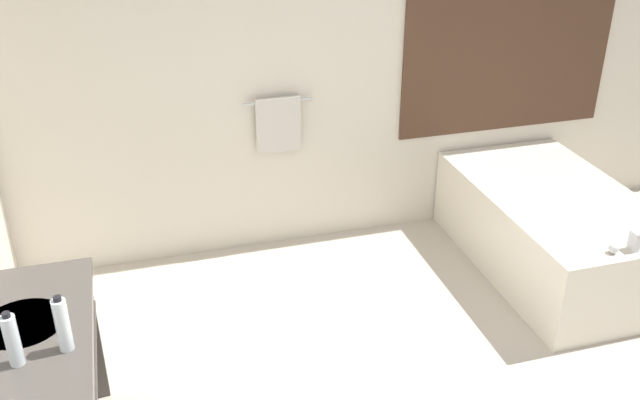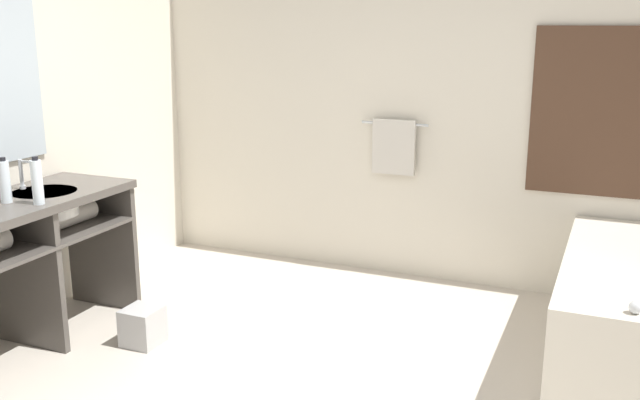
# 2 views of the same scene
# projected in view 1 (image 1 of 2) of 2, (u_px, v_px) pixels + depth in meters

# --- Properties ---
(wall_back_with_blinds) EXTENTS (7.40, 0.13, 2.70)m
(wall_back_with_blinds) POSITION_uv_depth(u_px,v_px,m) (323.00, 67.00, 5.02)
(wall_back_with_blinds) COLOR silver
(wall_back_with_blinds) RESTS_ON ground_plane
(vanity_counter) EXTENTS (0.60, 1.39, 0.89)m
(vanity_counter) POSITION_uv_depth(u_px,v_px,m) (30.00, 391.00, 3.11)
(vanity_counter) COLOR #4C4742
(vanity_counter) RESTS_ON ground_plane
(bathtub) EXTENTS (1.01, 1.76, 0.71)m
(bathtub) POSITION_uv_depth(u_px,v_px,m) (553.00, 226.00, 5.07)
(bathtub) COLOR silver
(bathtub) RESTS_ON ground_plane
(water_bottle_1) EXTENTS (0.06, 0.06, 0.25)m
(water_bottle_1) POSITION_uv_depth(u_px,v_px,m) (12.00, 340.00, 2.86)
(water_bottle_1) COLOR white
(water_bottle_1) RESTS_ON vanity_counter
(water_bottle_3) EXTENTS (0.06, 0.06, 0.27)m
(water_bottle_3) POSITION_uv_depth(u_px,v_px,m) (63.00, 324.00, 2.94)
(water_bottle_3) COLOR white
(water_bottle_3) RESTS_ON vanity_counter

